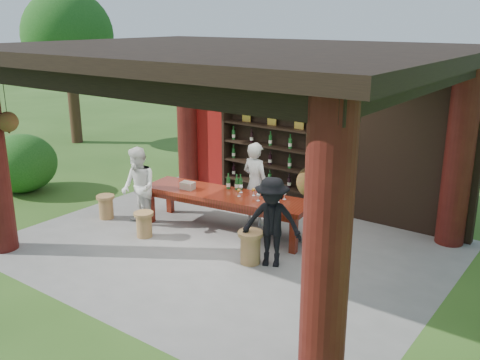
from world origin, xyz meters
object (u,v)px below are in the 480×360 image
Objects in this scene: stool_near_left at (144,224)px; host at (255,184)px; stool_far_left at (106,206)px; tasting_table at (226,199)px; stool_near_right at (250,246)px; guest_man at (272,222)px; guest_woman at (139,188)px; napkin_basket at (188,186)px; wine_shelf at (270,157)px.

stool_near_left is 0.29× the size of host.
host is (2.61, 1.56, 0.57)m from stool_far_left.
tasting_table is at bearing 76.92° from host.
guest_man is (0.32, 0.15, 0.46)m from stool_near_right.
guest_man reaches higher than stool_near_left.
host is 1.09× the size of guest_man.
napkin_basket is (0.75, 0.57, 0.03)m from guest_woman.
stool_near_right is at bearing 6.53° from stool_near_left.
wine_shelf is at bearing 75.34° from napkin_basket.
host is at bearing -69.48° from wine_shelf.
stool_near_right is at bearing 0.56° from stool_far_left.
tasting_table is 6.12× the size of stool_near_right.
guest_man is (1.73, -2.59, -0.30)m from wine_shelf.
tasting_table is 7.04× the size of stool_far_left.
wine_shelf reaches higher than stool_near_right.
tasting_table is at bearing 143.50° from stool_near_right.
stool_far_left is 3.92m from guest_man.
wine_shelf is at bearing 74.54° from stool_near_left.
tasting_table is 2.17× the size of guest_woman.
stool_near_left is (-0.83, -2.99, -0.80)m from wine_shelf.
stool_near_left is at bearing -173.47° from stool_near_right.
wine_shelf is at bearing -62.12° from host.
stool_near_right is 0.34× the size of host.
host is at bearing 122.13° from stool_near_right.
tasting_table is 13.10× the size of napkin_basket.
guest_man is (1.28, -1.38, -0.07)m from host.
guest_man is at bearing 8.99° from stool_near_left.
stool_near_right is 0.37× the size of guest_man.
host is 1.32m from napkin_basket.
guest_woman is at bearing -116.09° from wine_shelf.
stool_near_left is at bearing -9.47° from stool_far_left.
stool_near_right is 2.14× the size of napkin_basket.
wine_shelf is 1.91m from tasting_table.
tasting_table is 0.81m from napkin_basket.
stool_far_left is at bearing 158.39° from guest_man.
stool_near_right is (1.20, -0.89, -0.34)m from tasting_table.
stool_near_left is 2.27m from host.
guest_man is 5.81× the size of napkin_basket.
napkin_basket is at bearing 72.77° from stool_near_left.
stool_near_right reaches higher than stool_near_left.
host reaches higher than stool_near_left.
guest_woman is (-0.47, 0.35, 0.53)m from stool_near_left.
stool_near_left is 0.32× the size of guest_man.
stool_near_right is 3.57m from stool_far_left.
napkin_basket is at bearing 23.37° from stool_far_left.
stool_far_left is (-2.16, -2.77, -0.79)m from wine_shelf.
stool_near_left is 0.79m from guest_woman.
wine_shelf is 1.57× the size of guest_man.
host is at bearing 61.30° from guest_woman.
guest_woman is (-1.75, -1.44, -0.04)m from host.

